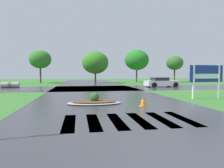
{
  "coord_description": "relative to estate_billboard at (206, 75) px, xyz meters",
  "views": [
    {
      "loc": [
        -1.9,
        -3.39,
        1.85
      ],
      "look_at": [
        0.47,
        10.97,
        1.06
      ],
      "focal_mm": 32.85,
      "sensor_mm": 36.0,
      "label": 1
    }
  ],
  "objects": [
    {
      "name": "asphalt_roadway",
      "position": [
        -7.2,
        -0.03,
        -1.66
      ],
      "size": [
        9.81,
        80.0,
        0.01
      ],
      "primitive_type": "cube",
      "color": "#35353A",
      "rests_on": "ground"
    },
    {
      "name": "asphalt_cross_road",
      "position": [
        -7.2,
        11.21,
        -1.66
      ],
      "size": [
        90.0,
        8.83,
        0.01
      ],
      "primitive_type": "cube",
      "color": "#35353A",
      "rests_on": "ground"
    },
    {
      "name": "crosswalk_stripes",
      "position": [
        -7.2,
        -5.76,
        -1.66
      ],
      "size": [
        4.95,
        2.8,
        0.01
      ],
      "color": "white",
      "rests_on": "ground"
    },
    {
      "name": "estate_billboard",
      "position": [
        0.0,
        0.0,
        0.0
      ],
      "size": [
        2.78,
        0.41,
        2.45
      ],
      "rotation": [
        0.0,
        0.0,
        3.26
      ],
      "color": "white",
      "rests_on": "ground"
    },
    {
      "name": "median_island",
      "position": [
        -8.16,
        -1.26,
        -1.53
      ],
      "size": [
        3.24,
        1.67,
        0.68
      ],
      "color": "#9E9B93",
      "rests_on": "ground"
    },
    {
      "name": "car_dark_suv",
      "position": [
        1.7,
        12.06,
        -1.07
      ],
      "size": [
        4.57,
        2.29,
        1.26
      ],
      "rotation": [
        0.0,
        0.0,
        0.08
      ],
      "color": "silver",
      "rests_on": "ground"
    },
    {
      "name": "drainage_pipe_stack",
      "position": [
        -17.43,
        13.58,
        -1.31
      ],
      "size": [
        2.12,
        0.88,
        0.72
      ],
      "color": "#9E9B93",
      "rests_on": "ground"
    },
    {
      "name": "traffic_cone",
      "position": [
        -5.6,
        -2.66,
        -1.41
      ],
      "size": [
        0.36,
        0.36,
        0.55
      ],
      "color": "orange",
      "rests_on": "ground"
    },
    {
      "name": "background_treeline",
      "position": [
        -5.7,
        24.28,
        2.31
      ],
      "size": [
        36.76,
        7.3,
        6.36
      ],
      "color": "#4C3823",
      "rests_on": "ground"
    }
  ]
}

